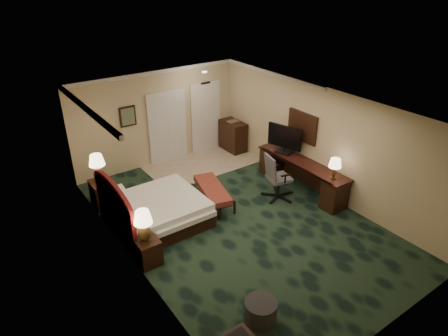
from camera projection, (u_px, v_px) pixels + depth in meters
floor at (238, 221)px, 9.08m from camera, size 5.00×7.50×0.00m
ceiling at (240, 108)px, 7.84m from camera, size 5.00×7.50×0.00m
wall_back at (158, 118)px, 11.19m from camera, size 5.00×0.00×2.70m
wall_front at (395, 267)px, 5.74m from camera, size 5.00×0.00×2.70m
wall_left at (128, 205)px, 7.19m from camera, size 0.00×7.50×2.70m
wall_right at (320, 141)px, 9.74m from camera, size 0.00×7.50×2.70m
crown_molding at (240, 110)px, 7.87m from camera, size 5.00×7.50×0.10m
tile_patch at (203, 164)px, 11.65m from camera, size 3.20×1.70×0.01m
headboard at (115, 209)px, 8.24m from camera, size 0.12×2.00×1.40m
entry_door at (206, 117)px, 12.09m from camera, size 1.02×0.06×2.18m
closet_doors at (168, 127)px, 11.42m from camera, size 1.20×0.06×2.10m
wall_art at (128, 116)px, 10.58m from camera, size 0.45×0.06×0.55m
wall_mirror at (302, 127)px, 10.06m from camera, size 0.05×0.95×0.75m
bed at (160, 211)px, 8.91m from camera, size 1.88×1.74×0.59m
nightstand_near at (148, 251)px, 7.73m from camera, size 0.43×0.49×0.53m
nightstand_far at (103, 193)px, 9.56m from camera, size 0.51×0.58×0.63m
lamp_near at (144, 226)px, 7.42m from camera, size 0.40×0.40×0.67m
lamp_far at (98, 168)px, 9.27m from camera, size 0.39×0.39×0.69m
bed_bench at (212, 196)px, 9.59m from camera, size 0.85×1.53×0.49m
ottoman at (261, 311)px, 6.50m from camera, size 0.57×0.57×0.39m
desk at (301, 175)px, 10.19m from camera, size 0.59×2.73×0.79m
tv at (285, 140)px, 10.30m from camera, size 0.35×0.95×0.76m
desk_lamp at (334, 169)px, 9.12m from camera, size 0.30×0.30×0.51m
desk_chair at (279, 176)px, 9.74m from camera, size 0.81×0.78×1.18m
minibar at (233, 136)px, 12.32m from camera, size 0.49×0.88×0.93m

